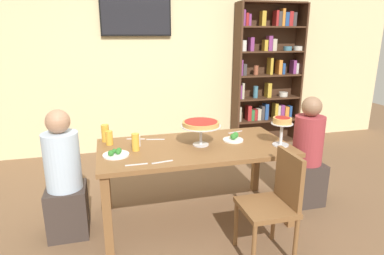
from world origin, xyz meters
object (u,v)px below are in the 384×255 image
(diner_head_east, at_px, (306,159))
(salad_plate_far_diner, at_px, (116,154))
(dining_table, at_px, (195,154))
(chair_near_right, at_px, (275,200))
(salad_plate_near_diner, at_px, (234,138))
(cutlery_fork_near, at_px, (156,139))
(diner_head_west, at_px, (65,183))
(bookshelf, at_px, (267,73))
(cutlery_fork_far, at_px, (136,139))
(cutlery_spare_fork, at_px, (162,162))
(deep_dish_pizza_stand, at_px, (201,125))
(personal_pizza_stand, at_px, (282,125))
(beer_glass_amber_tall, at_px, (136,142))
(beer_glass_amber_short, at_px, (109,138))
(television, at_px, (136,15))
(beer_glass_amber_spare, at_px, (105,133))
(water_glass_clear_near, at_px, (137,141))
(cutlery_knife_near, at_px, (136,165))
(cutlery_knife_far, at_px, (235,132))

(diner_head_east, relative_size, salad_plate_far_diner, 5.10)
(dining_table, distance_m, chair_near_right, 0.86)
(salad_plate_near_diner, relative_size, cutlery_fork_near, 1.12)
(chair_near_right, bearing_deg, diner_head_west, 66.07)
(bookshelf, bearing_deg, cutlery_fork_far, -143.61)
(cutlery_spare_fork, bearing_deg, salad_plate_far_diner, 136.59)
(dining_table, xyz_separation_m, bookshelf, (1.75, 2.01, 0.48))
(deep_dish_pizza_stand, height_order, personal_pizza_stand, personal_pizza_stand)
(beer_glass_amber_tall, relative_size, cutlery_fork_far, 0.87)
(beer_glass_amber_short, bearing_deg, television, 75.58)
(beer_glass_amber_short, height_order, beer_glass_amber_spare, beer_glass_amber_spare)
(cutlery_fork_far, bearing_deg, diner_head_west, 42.12)
(diner_head_west, relative_size, beer_glass_amber_short, 8.58)
(salad_plate_far_diner, bearing_deg, water_glass_clear_near, 45.07)
(cutlery_knife_near, bearing_deg, cutlery_fork_near, 67.69)
(television, distance_m, deep_dish_pizza_stand, 2.38)
(chair_near_right, bearing_deg, cutlery_fork_near, 38.55)
(water_glass_clear_near, height_order, cutlery_fork_far, water_glass_clear_near)
(diner_head_west, xyz_separation_m, beer_glass_amber_spare, (0.37, 0.34, 0.33))
(salad_plate_near_diner, distance_m, cutlery_knife_near, 1.05)
(diner_head_east, height_order, cutlery_spare_fork, diner_head_east)
(diner_head_west, bearing_deg, water_glass_clear_near, 9.68)
(cutlery_knife_near, relative_size, cutlery_fork_far, 1.00)
(diner_head_west, distance_m, cutlery_knife_near, 0.73)
(cutlery_knife_far, xyz_separation_m, cutlery_spare_fork, (-0.89, -0.64, 0.00))
(television, distance_m, beer_glass_amber_short, 2.27)
(personal_pizza_stand, xyz_separation_m, cutlery_fork_near, (-1.11, 0.47, -0.20))
(cutlery_knife_near, bearing_deg, personal_pizza_stand, 5.50)
(beer_glass_amber_spare, bearing_deg, personal_pizza_stand, -18.87)
(television, xyz_separation_m, cutlery_fork_far, (-0.23, -1.77, -1.26))
(cutlery_knife_far, height_order, cutlery_spare_fork, same)
(beer_glass_amber_short, xyz_separation_m, cutlery_fork_far, (0.25, 0.10, -0.06))
(dining_table, relative_size, water_glass_clear_near, 17.12)
(diner_head_west, height_order, beer_glass_amber_short, diner_head_west)
(deep_dish_pizza_stand, relative_size, water_glass_clear_near, 3.59)
(bookshelf, relative_size, salad_plate_far_diner, 9.82)
(cutlery_knife_near, distance_m, cutlery_fork_far, 0.67)
(beer_glass_amber_spare, bearing_deg, beer_glass_amber_short, -73.27)
(dining_table, relative_size, personal_pizza_stand, 6.54)
(chair_near_right, bearing_deg, deep_dish_pizza_stand, 29.41)
(diner_head_east, xyz_separation_m, cutlery_fork_far, (-1.72, 0.35, 0.25))
(beer_glass_amber_tall, bearing_deg, dining_table, -1.25)
(diner_head_west, relative_size, salad_plate_near_diner, 5.73)
(beer_glass_amber_spare, distance_m, cutlery_spare_fork, 0.81)
(television, height_order, diner_head_east, television)
(chair_near_right, distance_m, cutlery_knife_far, 1.06)
(television, distance_m, diner_head_east, 3.00)
(personal_pizza_stand, xyz_separation_m, salad_plate_near_diner, (-0.37, 0.25, -0.18))
(bookshelf, relative_size, chair_near_right, 2.54)
(deep_dish_pizza_stand, relative_size, beer_glass_amber_short, 2.77)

